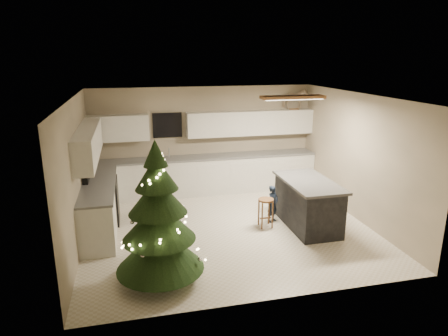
{
  "coord_description": "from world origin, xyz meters",
  "views": [
    {
      "loc": [
        -1.78,
        -7.12,
        3.33
      ],
      "look_at": [
        0.0,
        0.35,
        1.15
      ],
      "focal_mm": 32.0,
      "sensor_mm": 36.0,
      "label": 1
    }
  ],
  "objects_px": {
    "christmas_tree": "(159,225)",
    "bar_stool": "(266,206)",
    "toddler": "(273,204)",
    "rocking_horse": "(295,99)",
    "island": "(308,203)"
  },
  "relations": [
    {
      "from": "christmas_tree",
      "to": "bar_stool",
      "type": "bearing_deg",
      "value": 34.29
    },
    {
      "from": "christmas_tree",
      "to": "toddler",
      "type": "distance_m",
      "value": 3.02
    },
    {
      "from": "bar_stool",
      "to": "rocking_horse",
      "type": "bearing_deg",
      "value": 57.33
    },
    {
      "from": "bar_stool",
      "to": "toddler",
      "type": "bearing_deg",
      "value": 42.71
    },
    {
      "from": "toddler",
      "to": "bar_stool",
      "type": "bearing_deg",
      "value": -171.69
    },
    {
      "from": "island",
      "to": "toddler",
      "type": "relative_size",
      "value": 2.2
    },
    {
      "from": "bar_stool",
      "to": "toddler",
      "type": "height_order",
      "value": "toddler"
    },
    {
      "from": "island",
      "to": "bar_stool",
      "type": "height_order",
      "value": "island"
    },
    {
      "from": "island",
      "to": "rocking_horse",
      "type": "distance_m",
      "value": 3.22
    },
    {
      "from": "island",
      "to": "rocking_horse",
      "type": "bearing_deg",
      "value": 74.27
    },
    {
      "from": "christmas_tree",
      "to": "toddler",
      "type": "relative_size",
      "value": 2.85
    },
    {
      "from": "christmas_tree",
      "to": "toddler",
      "type": "height_order",
      "value": "christmas_tree"
    },
    {
      "from": "island",
      "to": "christmas_tree",
      "type": "relative_size",
      "value": 0.77
    },
    {
      "from": "toddler",
      "to": "island",
      "type": "bearing_deg",
      "value": -65.66
    },
    {
      "from": "island",
      "to": "rocking_horse",
      "type": "relative_size",
      "value": 2.68
    }
  ]
}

